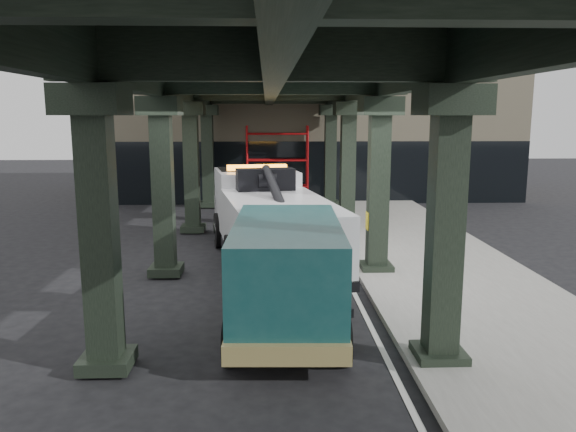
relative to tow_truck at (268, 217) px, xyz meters
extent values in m
plane|color=black|center=(0.51, -3.13, -1.48)|extent=(90.00, 90.00, 0.00)
cube|color=gray|center=(5.01, -1.13, -1.41)|extent=(5.00, 40.00, 0.15)
cube|color=silver|center=(2.21, -1.13, -1.48)|extent=(0.12, 38.00, 0.01)
cube|color=black|center=(3.11, -7.13, 1.02)|extent=(0.55, 0.55, 5.00)
cube|color=black|center=(3.11, -7.13, 3.27)|extent=(1.10, 1.10, 0.50)
cube|color=black|center=(3.11, -7.13, -1.30)|extent=(0.90, 0.90, 0.24)
cube|color=black|center=(3.11, -1.13, 1.02)|extent=(0.55, 0.55, 5.00)
cube|color=black|center=(3.11, -1.13, 3.27)|extent=(1.10, 1.10, 0.50)
cube|color=black|center=(3.11, -1.13, -1.30)|extent=(0.90, 0.90, 0.24)
cube|color=black|center=(3.11, 4.87, 1.02)|extent=(0.55, 0.55, 5.00)
cube|color=black|center=(3.11, 4.87, 3.27)|extent=(1.10, 1.10, 0.50)
cube|color=black|center=(3.11, 4.87, -1.30)|extent=(0.90, 0.90, 0.24)
cube|color=black|center=(3.11, 10.87, 1.02)|extent=(0.55, 0.55, 5.00)
cube|color=black|center=(3.11, 10.87, 3.27)|extent=(1.10, 1.10, 0.50)
cube|color=black|center=(3.11, 10.87, -1.30)|extent=(0.90, 0.90, 0.24)
cube|color=black|center=(-2.89, -7.13, 1.02)|extent=(0.55, 0.55, 5.00)
cube|color=black|center=(-2.89, -7.13, 3.27)|extent=(1.10, 1.10, 0.50)
cube|color=black|center=(-2.89, -7.13, -1.30)|extent=(0.90, 0.90, 0.24)
cube|color=black|center=(-2.89, -1.13, 1.02)|extent=(0.55, 0.55, 5.00)
cube|color=black|center=(-2.89, -1.13, 3.27)|extent=(1.10, 1.10, 0.50)
cube|color=black|center=(-2.89, -1.13, -1.30)|extent=(0.90, 0.90, 0.24)
cube|color=black|center=(-2.89, 4.87, 1.02)|extent=(0.55, 0.55, 5.00)
cube|color=black|center=(-2.89, 4.87, 3.27)|extent=(1.10, 1.10, 0.50)
cube|color=black|center=(-2.89, 4.87, -1.30)|extent=(0.90, 0.90, 0.24)
cube|color=black|center=(-2.89, 10.87, 1.02)|extent=(0.55, 0.55, 5.00)
cube|color=black|center=(-2.89, 10.87, 3.27)|extent=(1.10, 1.10, 0.50)
cube|color=black|center=(-2.89, 10.87, -1.30)|extent=(0.90, 0.90, 0.24)
cube|color=black|center=(3.11, -1.13, 4.07)|extent=(0.35, 32.00, 1.10)
cube|color=black|center=(-2.89, -1.13, 4.07)|extent=(0.35, 32.00, 1.10)
cube|color=black|center=(0.11, -1.13, 4.07)|extent=(0.35, 32.00, 1.10)
cube|color=black|center=(0.11, -1.13, 4.77)|extent=(7.40, 32.00, 0.30)
cube|color=#C6B793|center=(2.51, 16.87, 2.52)|extent=(22.00, 10.00, 8.00)
cylinder|color=red|center=(-0.99, 11.77, 0.52)|extent=(0.08, 0.08, 4.00)
cylinder|color=red|center=(-0.99, 10.97, 0.52)|extent=(0.08, 0.08, 4.00)
cylinder|color=red|center=(2.01, 11.77, 0.52)|extent=(0.08, 0.08, 4.00)
cylinder|color=red|center=(2.01, 10.97, 0.52)|extent=(0.08, 0.08, 4.00)
cylinder|color=red|center=(0.51, 11.77, -0.48)|extent=(3.00, 0.08, 0.08)
cylinder|color=red|center=(0.51, 11.77, 0.82)|extent=(3.00, 0.08, 0.08)
cylinder|color=red|center=(0.51, 11.77, 2.12)|extent=(3.00, 0.08, 0.08)
cube|color=black|center=(0.10, -0.56, -0.71)|extent=(2.50, 8.29, 0.27)
cube|color=silver|center=(-0.38, 2.19, 0.22)|extent=(2.99, 3.04, 1.97)
cube|color=silver|center=(-0.58, 3.33, -0.33)|extent=(2.67, 1.20, 0.99)
cube|color=black|center=(-0.43, 2.46, 0.77)|extent=(2.62, 1.82, 0.93)
cube|color=silver|center=(0.32, -1.80, 0.00)|extent=(3.54, 5.86, 1.54)
cube|color=orange|center=(-0.35, 1.98, 1.32)|extent=(2.00, 0.64, 0.18)
cube|color=black|center=(-0.06, 0.36, 1.10)|extent=(1.84, 0.95, 0.66)
cylinder|color=black|center=(0.28, -1.59, 0.82)|extent=(0.92, 3.82, 1.47)
cube|color=black|center=(0.80, -4.56, -1.10)|extent=(0.59, 1.57, 0.20)
cube|color=black|center=(0.93, -5.31, -1.15)|extent=(1.78, 0.57, 0.20)
cylinder|color=black|center=(-1.63, 2.31, -0.88)|extent=(0.59, 1.25, 1.21)
cylinder|color=silver|center=(-1.63, 2.31, -0.88)|extent=(0.54, 0.73, 0.66)
cylinder|color=black|center=(0.75, 2.72, -0.88)|extent=(0.59, 1.25, 1.21)
cylinder|color=silver|center=(0.75, 2.72, -0.88)|extent=(0.54, 0.73, 0.66)
cylinder|color=black|center=(-1.00, -1.26, -0.88)|extent=(0.59, 1.25, 1.21)
cylinder|color=silver|center=(-1.00, -1.26, -0.88)|extent=(0.54, 0.73, 0.66)
cylinder|color=black|center=(1.37, -0.84, -0.88)|extent=(0.59, 1.25, 1.21)
cylinder|color=silver|center=(1.37, -0.84, -0.88)|extent=(0.54, 0.73, 0.66)
cylinder|color=black|center=(-0.76, -2.66, -0.88)|extent=(0.59, 1.25, 1.21)
cylinder|color=silver|center=(-0.76, -2.66, -0.88)|extent=(0.54, 0.73, 0.66)
cylinder|color=black|center=(1.62, -2.24, -0.88)|extent=(0.59, 1.25, 1.21)
cylinder|color=silver|center=(1.62, -2.24, -0.88)|extent=(0.54, 0.73, 0.66)
cube|color=#124243|center=(0.49, -2.72, -0.52)|extent=(2.12, 1.19, 0.91)
cube|color=#124243|center=(0.38, -5.51, -0.11)|extent=(2.30, 4.65, 1.98)
cube|color=#9B8B4F|center=(0.40, -5.11, -0.92)|extent=(2.38, 5.77, 0.36)
cube|color=black|center=(0.47, -3.13, 0.30)|extent=(2.00, 0.51, 0.85)
cube|color=black|center=(0.39, -5.21, 0.40)|extent=(2.30, 3.74, 0.56)
cube|color=silver|center=(0.51, -2.18, -0.92)|extent=(2.04, 0.20, 0.30)
cylinder|color=black|center=(-0.53, -2.73, -1.05)|extent=(0.32, 0.86, 0.85)
cylinder|color=silver|center=(-0.53, -2.73, -1.05)|extent=(0.34, 0.48, 0.47)
cylinder|color=black|center=(1.50, -2.81, -1.05)|extent=(0.32, 0.86, 0.85)
cylinder|color=silver|center=(1.50, -2.81, -1.05)|extent=(0.34, 0.48, 0.47)
cylinder|color=black|center=(-0.69, -7.00, -1.05)|extent=(0.32, 0.86, 0.85)
cylinder|color=silver|center=(-0.69, -7.00, -1.05)|extent=(0.34, 0.48, 0.47)
cylinder|color=black|center=(1.34, -7.07, -1.05)|extent=(0.32, 0.86, 0.85)
cylinder|color=silver|center=(1.34, -7.07, -1.05)|extent=(0.34, 0.48, 0.47)
camera|label=1|loc=(-0.02, -16.66, 3.02)|focal=35.00mm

